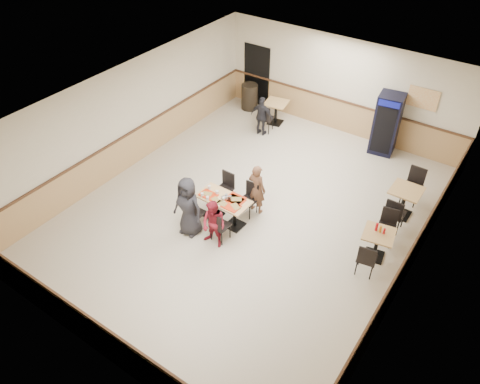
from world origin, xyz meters
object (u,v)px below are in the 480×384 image
Objects in this scene: side_table_far at (404,198)px; pepsi_cooler at (386,124)px; side_table_near at (377,241)px; back_table at (276,109)px; diner_woman_right at (214,224)px; diner_man_opposite at (257,189)px; main_table at (224,206)px; trash_bin at (250,97)px; diner_woman_left at (188,207)px; lone_diner at (262,116)px.

side_table_far is 2.97m from pepsi_cooler.
back_table reaches higher than side_table_near.
diner_man_opposite is at bearing 87.09° from diner_woman_right.
diner_man_opposite reaches higher than main_table.
diner_woman_right is 4.79m from side_table_far.
diner_woman_right reaches higher than trash_bin.
main_table is 4.47m from side_table_far.
diner_woman_left reaches higher than diner_woman_right.
diner_woman_right is 1.53× the size of back_table.
side_table_near is (3.11, 0.17, -0.21)m from diner_man_opposite.
back_table is (-1.02, 5.65, -0.28)m from diner_woman_left.
diner_woman_right is at bearing -63.21° from trash_bin.
diner_man_opposite is at bearing -147.93° from side_table_far.
side_table_far is at bearing -144.28° from diner_man_opposite.
trash_bin is at bearing 118.51° from diner_woman_right.
lone_diner is at bearing -43.63° from trash_bin.
back_table is (-1.46, 4.86, 0.03)m from main_table.
back_table is (0.00, 0.85, -0.14)m from lone_diner.
pepsi_cooler is (3.50, 1.25, 0.28)m from lone_diner.
diner_woman_left is 0.85× the size of pepsi_cooler.
side_table_near is 0.89× the size of trash_bin.
main_table is 5.65m from pepsi_cooler.
side_table_near is at bearing 21.33° from diner_woman_left.
side_table_near is 6.35m from back_table.
diner_man_opposite reaches higher than side_table_far.
diner_woman_left is at bearing -79.73° from back_table.
main_table is at bearing 104.97° from lone_diner.
pepsi_cooler is at bearing 109.44° from side_table_near.
side_table_near is at bearing -173.27° from diner_man_opposite.
pepsi_cooler reaches higher than trash_bin.
diner_man_opposite is (0.13, 1.60, 0.06)m from diner_woman_right.
main_table is 5.08m from back_table.
diner_woman_right is 3.69m from side_table_near.
back_table is at bearing -61.29° from diner_man_opposite.
diner_man_opposite reaches higher than trash_bin.
back_table is at bearing -95.10° from lone_diner.
lone_diner is 5.87m from side_table_near.
main_table is 0.93m from diner_man_opposite.
lone_diner is at bearing -55.73° from diner_man_opposite.
side_table_near is 0.95× the size of back_table.
side_table_far reaches higher than back_table.
trash_bin reaches higher than main_table.
main_table is at bearing 112.84° from diner_woman_right.
diner_man_opposite reaches higher than diner_woman_right.
trash_bin is (-6.28, 4.25, -0.04)m from side_table_near.
pepsi_cooler reaches higher than diner_man_opposite.
diner_man_opposite is 3.66m from side_table_far.
diner_woman_left is 4.91m from lone_diner.
side_table_far is 0.43× the size of pepsi_cooler.
trash_bin is (-3.04, 6.02, -0.19)m from diner_woman_right.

